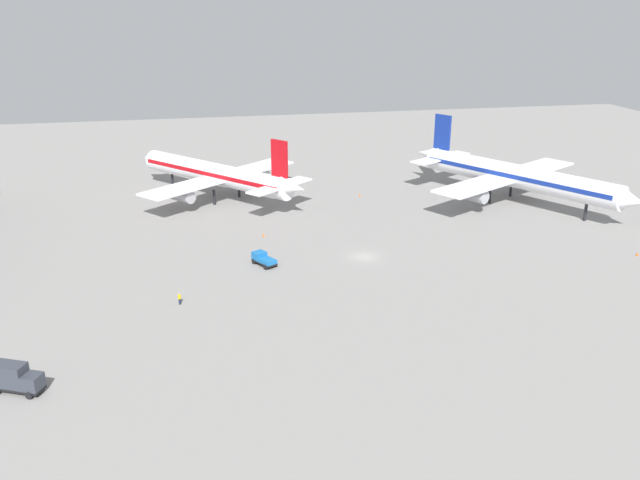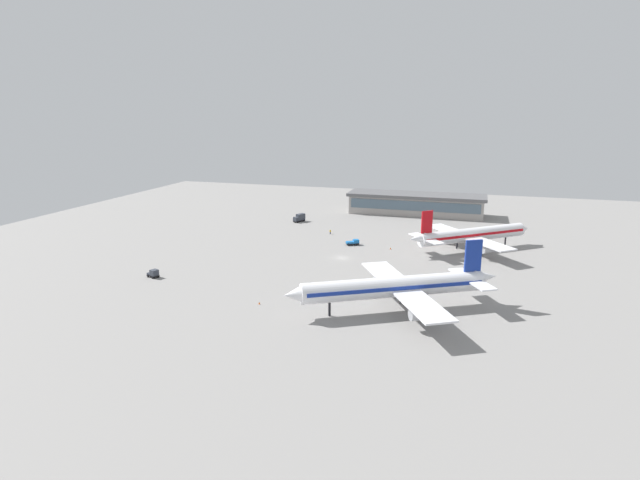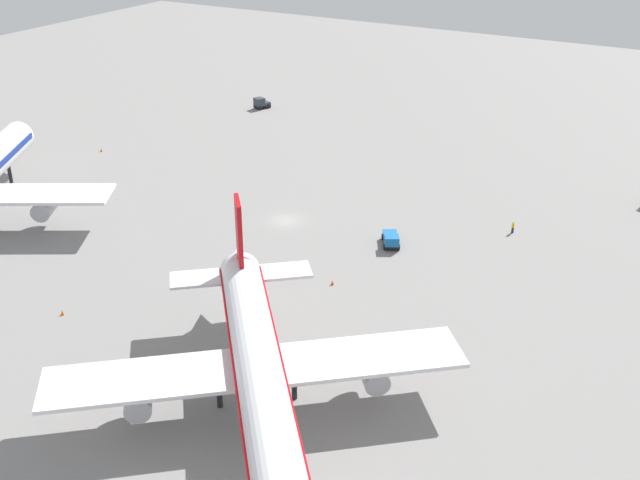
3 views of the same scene
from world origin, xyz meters
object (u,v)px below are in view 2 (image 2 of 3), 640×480
object	(u,v)px
ground_crew_worker	(330,232)
catering_truck	(300,218)
pushback_tractor	(353,242)
baggage_tug	(153,273)
safety_cone_near_gate	(390,248)
safety_cone_mid_apron	(259,303)
safety_cone_far_side	(452,275)
airplane_at_gate	(396,287)
airplane_taxiing	(471,235)

from	to	relation	value
ground_crew_worker	catering_truck	bearing A→B (deg)	-130.01
pushback_tractor	baggage_tug	world-z (taller)	baggage_tug
catering_truck	safety_cone_near_gate	size ratio (longest dim) A/B	9.80
catering_truck	safety_cone_mid_apron	world-z (taller)	catering_truck
safety_cone_near_gate	safety_cone_far_side	xyz separation A→B (m)	(-21.40, 23.64, 0.00)
safety_cone_near_gate	safety_cone_mid_apron	xyz separation A→B (m)	(22.15, 59.40, 0.00)
safety_cone_far_side	catering_truck	bearing A→B (deg)	-40.62
ground_crew_worker	safety_cone_mid_apron	world-z (taller)	ground_crew_worker
catering_truck	safety_cone_far_side	distance (m)	85.89
baggage_tug	safety_cone_mid_apron	xyz separation A→B (m)	(-36.62, 10.17, -0.86)
airplane_at_gate	catering_truck	bearing A→B (deg)	-87.69
catering_truck	ground_crew_worker	world-z (taller)	catering_truck
airplane_at_gate	airplane_taxiing	world-z (taller)	airplane_at_gate
pushback_tractor	safety_cone_far_side	xyz separation A→B (m)	(-34.76, 25.36, -0.67)
ground_crew_worker	airplane_at_gate	bearing A→B (deg)	30.77
baggage_tug	catering_truck	bearing A→B (deg)	100.38
catering_truck	safety_cone_far_side	xyz separation A→B (m)	(-65.19, 55.91, -1.40)
safety_cone_mid_apron	safety_cone_near_gate	bearing A→B (deg)	-110.45
safety_cone_near_gate	safety_cone_mid_apron	size ratio (longest dim) A/B	1.00
airplane_at_gate	ground_crew_worker	size ratio (longest dim) A/B	28.44
ground_crew_worker	safety_cone_near_gate	xyz separation A→B (m)	(-25.41, 14.90, -0.55)
safety_cone_far_side	safety_cone_mid_apron	bearing A→B (deg)	39.39
baggage_tug	catering_truck	world-z (taller)	catering_truck
catering_truck	ground_crew_worker	size ratio (longest dim) A/B	3.52
airplane_at_gate	baggage_tug	distance (m)	69.09
airplane_taxiing	catering_truck	xyz separation A→B (m)	(69.56, -25.80, -3.69)
safety_cone_near_gate	safety_cone_far_side	world-z (taller)	same
pushback_tractor	catering_truck	xyz separation A→B (m)	(30.43, -30.55, 0.73)
ground_crew_worker	baggage_tug	bearing A→B (deg)	-24.11
airplane_at_gate	safety_cone_far_side	size ratio (longest dim) A/B	79.15
pushback_tractor	ground_crew_worker	world-z (taller)	pushback_tractor
catering_truck	airplane_taxiing	bearing A→B (deg)	94.58
airplane_taxiing	safety_cone_far_side	distance (m)	30.84
safety_cone_near_gate	safety_cone_mid_apron	world-z (taller)	same
pushback_tractor	safety_cone_mid_apron	world-z (taller)	pushback_tractor
pushback_tractor	safety_cone_mid_apron	distance (m)	61.75
safety_cone_near_gate	baggage_tug	bearing A→B (deg)	39.95
airplane_taxiing	catering_truck	bearing A→B (deg)	119.92
ground_crew_worker	safety_cone_far_side	xyz separation A→B (m)	(-46.81, 38.54, -0.55)
airplane_taxiing	safety_cone_near_gate	bearing A→B (deg)	154.36
baggage_tug	catering_truck	distance (m)	82.87
airplane_at_gate	safety_cone_mid_apron	distance (m)	33.18
airplane_taxiing	baggage_tug	distance (m)	101.33
safety_cone_mid_apron	safety_cone_far_side	size ratio (longest dim) A/B	1.00
pushback_tractor	ground_crew_worker	distance (m)	17.86
airplane_at_gate	safety_cone_mid_apron	size ratio (longest dim) A/B	79.15
pushback_tractor	catering_truck	distance (m)	43.12
ground_crew_worker	safety_cone_far_side	distance (m)	60.64
airplane_at_gate	baggage_tug	xyz separation A→B (m)	(68.80, -4.26, -4.65)
airplane_at_gate	catering_truck	distance (m)	101.33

